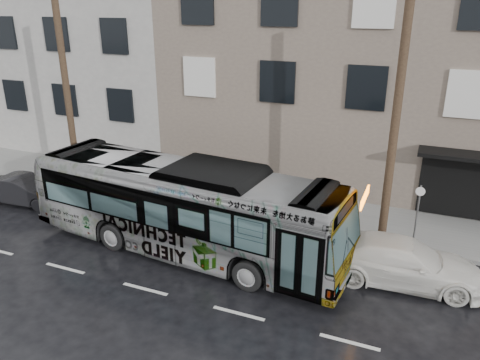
# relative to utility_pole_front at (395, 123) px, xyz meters

# --- Properties ---
(ground) EXTENTS (120.00, 120.00, 0.00)m
(ground) POSITION_rel_utility_pole_front_xyz_m (-6.50, -3.30, -4.65)
(ground) COLOR black
(ground) RESTS_ON ground
(sidewalk) EXTENTS (90.00, 3.60, 0.15)m
(sidewalk) POSITION_rel_utility_pole_front_xyz_m (-6.50, 1.60, -4.58)
(sidewalk) COLOR gray
(sidewalk) RESTS_ON ground
(building_taupe) EXTENTS (20.00, 12.00, 11.00)m
(building_taupe) POSITION_rel_utility_pole_front_xyz_m (-1.50, 9.40, 0.85)
(building_taupe) COLOR gray
(building_taupe) RESTS_ON ground
(building_grey) EXTENTS (26.00, 15.00, 16.00)m
(building_grey) POSITION_rel_utility_pole_front_xyz_m (-24.50, 10.90, 3.35)
(building_grey) COLOR #B7B4AD
(building_grey) RESTS_ON ground
(utility_pole_front) EXTENTS (0.30, 0.30, 9.00)m
(utility_pole_front) POSITION_rel_utility_pole_front_xyz_m (0.00, 0.00, 0.00)
(utility_pole_front) COLOR #4C3926
(utility_pole_front) RESTS_ON sidewalk
(utility_pole_rear) EXTENTS (0.30, 0.30, 9.00)m
(utility_pole_rear) POSITION_rel_utility_pole_front_xyz_m (-14.00, 0.00, 0.00)
(utility_pole_rear) COLOR #4C3926
(utility_pole_rear) RESTS_ON sidewalk
(sign_post) EXTENTS (0.06, 0.06, 2.40)m
(sign_post) POSITION_rel_utility_pole_front_xyz_m (1.10, 0.00, -3.30)
(sign_post) COLOR slate
(sign_post) RESTS_ON sidewalk
(bus) EXTENTS (12.22, 3.91, 3.34)m
(bus) POSITION_rel_utility_pole_front_xyz_m (-6.53, -3.05, -2.98)
(bus) COLOR #B2B2B2
(bus) RESTS_ON ground
(white_sedan) EXTENTS (5.13, 2.40, 1.45)m
(white_sedan) POSITION_rel_utility_pole_front_xyz_m (0.87, -2.24, -3.93)
(white_sedan) COLOR white
(white_sedan) RESTS_ON ground
(dark_sedan) EXTENTS (3.99, 1.72, 1.28)m
(dark_sedan) POSITION_rel_utility_pole_front_xyz_m (-15.15, -2.12, -4.01)
(dark_sedan) COLOR black
(dark_sedan) RESTS_ON ground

